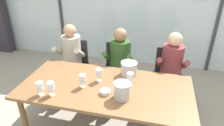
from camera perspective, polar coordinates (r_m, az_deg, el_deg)
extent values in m
plane|color=#9E9384|center=(3.79, 2.38, -7.39)|extent=(14.00, 14.00, 0.00)
cube|color=silver|center=(4.38, 6.05, 15.96)|extent=(7.35, 0.03, 2.60)
cube|color=#38383D|center=(4.87, -14.48, 16.45)|extent=(0.06, 0.06, 2.60)
cube|color=#38383D|center=(4.45, 28.19, 13.14)|extent=(0.06, 0.06, 2.60)
cube|color=brown|center=(2.59, -1.87, -6.84)|extent=(2.15, 1.01, 0.04)
cylinder|color=brown|center=(2.92, -23.54, -14.00)|extent=(0.07, 0.07, 0.69)
cylinder|color=brown|center=(3.44, -15.84, -5.67)|extent=(0.07, 0.07, 0.69)
cylinder|color=brown|center=(3.08, 18.48, -10.40)|extent=(0.07, 0.07, 0.69)
cube|color=#232328|center=(3.61, -10.83, -1.18)|extent=(0.47, 0.47, 0.03)
cube|color=#232328|center=(3.68, -10.06, 3.34)|extent=(0.42, 0.06, 0.42)
cylinder|color=#232328|center=(3.65, -14.34, -5.60)|extent=(0.04, 0.04, 0.45)
cylinder|color=#232328|center=(3.52, -8.65, -6.34)|extent=(0.04, 0.04, 0.45)
cylinder|color=#232328|center=(3.94, -12.17, -2.66)|extent=(0.04, 0.04, 0.45)
cylinder|color=#232328|center=(3.82, -6.87, -3.23)|extent=(0.04, 0.04, 0.45)
cube|color=#232328|center=(3.43, 1.47, -2.28)|extent=(0.50, 0.50, 0.03)
cube|color=#232328|center=(3.50, 1.78, 2.50)|extent=(0.42, 0.09, 0.42)
cylinder|color=#232328|center=(3.41, -2.05, -7.18)|extent=(0.04, 0.04, 0.45)
cylinder|color=#232328|center=(3.39, 4.39, -7.54)|extent=(0.04, 0.04, 0.45)
cylinder|color=#232328|center=(3.73, -1.25, -3.87)|extent=(0.04, 0.04, 0.45)
cylinder|color=#232328|center=(3.71, 4.61, -4.18)|extent=(0.04, 0.04, 0.45)
cube|color=#232328|center=(3.36, 15.73, -4.05)|extent=(0.50, 0.50, 0.03)
cube|color=#232328|center=(3.43, 15.71, 0.86)|extent=(0.42, 0.10, 0.42)
cylinder|color=#232328|center=(3.31, 12.43, -9.20)|extent=(0.04, 0.04, 0.45)
cylinder|color=#232328|center=(3.38, 18.91, -9.28)|extent=(0.04, 0.04, 0.45)
cylinder|color=#232328|center=(3.62, 11.84, -5.61)|extent=(0.04, 0.04, 0.45)
cylinder|color=#232328|center=(3.68, 17.74, -5.76)|extent=(0.04, 0.04, 0.45)
cylinder|color=#B7AD9E|center=(3.53, -11.28, 3.45)|extent=(0.33, 0.33, 0.52)
sphere|color=tan|center=(3.41, -11.82, 8.89)|extent=(0.21, 0.21, 0.21)
cube|color=#47423D|center=(3.52, -13.44, -1.64)|extent=(0.15, 0.40, 0.13)
cube|color=#47423D|center=(3.45, -10.72, -1.94)|extent=(0.15, 0.40, 0.13)
cylinder|color=#47423D|center=(3.50, -14.29, -6.90)|extent=(0.10, 0.10, 0.48)
cylinder|color=#47423D|center=(3.43, -11.55, -7.32)|extent=(0.10, 0.10, 0.48)
cylinder|color=#B7AD9E|center=(3.50, -14.92, 3.25)|extent=(0.09, 0.33, 0.26)
cylinder|color=#B7AD9E|center=(3.36, -9.06, 2.79)|extent=(0.09, 0.33, 0.26)
cylinder|color=#2D5123|center=(3.28, 2.25, 2.07)|extent=(0.32, 0.32, 0.52)
sphere|color=#936B4C|center=(3.15, 2.37, 7.90)|extent=(0.21, 0.21, 0.21)
cube|color=#47423D|center=(3.25, -0.13, -3.37)|extent=(0.13, 0.40, 0.13)
cube|color=#47423D|center=(3.22, 2.98, -3.77)|extent=(0.13, 0.40, 0.13)
cylinder|color=#47423D|center=(3.24, -1.01, -9.07)|extent=(0.10, 0.10, 0.48)
cylinder|color=#47423D|center=(3.20, 2.15, -9.54)|extent=(0.10, 0.10, 0.48)
cylinder|color=#2D5123|center=(3.21, -1.51, 1.95)|extent=(0.08, 0.32, 0.26)
cylinder|color=#2D5123|center=(3.14, 5.19, 1.21)|extent=(0.08, 0.32, 0.26)
cylinder|color=brown|center=(3.24, 16.50, 0.50)|extent=(0.32, 0.32, 0.52)
sphere|color=#DBAD89|center=(3.10, 17.36, 6.34)|extent=(0.21, 0.21, 0.21)
cube|color=#47423D|center=(3.19, 14.32, -5.08)|extent=(0.13, 0.40, 0.13)
cube|color=#47423D|center=(3.20, 17.53, -5.42)|extent=(0.13, 0.40, 0.13)
cylinder|color=#47423D|center=(3.17, 13.69, -10.94)|extent=(0.10, 0.10, 0.48)
cylinder|color=#47423D|center=(3.18, 16.98, -11.27)|extent=(0.10, 0.10, 0.48)
cylinder|color=brown|center=(3.11, 13.12, 0.34)|extent=(0.08, 0.32, 0.26)
cylinder|color=brown|center=(3.14, 20.03, -0.44)|extent=(0.08, 0.32, 0.26)
cylinder|color=#B7B7BC|center=(2.32, 2.88, -7.79)|extent=(0.19, 0.19, 0.20)
torus|color=silver|center=(2.27, 2.93, -5.78)|extent=(0.20, 0.20, 0.01)
cylinder|color=#B7B7BC|center=(2.77, 4.76, -1.63)|extent=(0.22, 0.22, 0.18)
torus|color=silver|center=(2.73, 4.83, 0.05)|extent=(0.23, 0.23, 0.01)
cylinder|color=silver|center=(2.43, -1.90, -8.13)|extent=(0.12, 0.12, 0.05)
cylinder|color=silver|center=(2.56, -19.24, -8.35)|extent=(0.07, 0.07, 0.00)
cylinder|color=silver|center=(2.54, -19.37, -7.62)|extent=(0.01, 0.01, 0.07)
cylinder|color=silver|center=(2.50, -19.68, -6.02)|extent=(0.08, 0.08, 0.09)
cylinder|color=maroon|center=(2.51, -19.58, -6.53)|extent=(0.07, 0.07, 0.04)
cylinder|color=silver|center=(2.59, -8.09, -6.56)|extent=(0.07, 0.07, 0.00)
cylinder|color=silver|center=(2.56, -8.15, -5.83)|extent=(0.01, 0.01, 0.07)
cylinder|color=silver|center=(2.52, -8.28, -4.22)|extent=(0.08, 0.08, 0.09)
cylinder|color=maroon|center=(2.53, -8.23, -4.73)|extent=(0.07, 0.07, 0.04)
cylinder|color=silver|center=(2.60, 4.99, -6.15)|extent=(0.07, 0.07, 0.00)
cylinder|color=silver|center=(2.58, 5.03, -5.42)|extent=(0.01, 0.01, 0.07)
cylinder|color=silver|center=(2.53, 5.10, -3.80)|extent=(0.08, 0.08, 0.09)
cylinder|color=silver|center=(2.68, -3.58, -4.95)|extent=(0.07, 0.07, 0.00)
cylinder|color=silver|center=(2.66, -3.61, -4.23)|extent=(0.01, 0.01, 0.07)
cylinder|color=silver|center=(2.62, -3.66, -2.65)|extent=(0.08, 0.08, 0.09)
cylinder|color=maroon|center=(2.63, -3.64, -3.15)|extent=(0.07, 0.07, 0.04)
cylinder|color=silver|center=(2.52, -16.49, -8.54)|extent=(0.07, 0.07, 0.00)
cylinder|color=silver|center=(2.50, -16.61, -7.81)|extent=(0.01, 0.01, 0.07)
cylinder|color=silver|center=(2.45, -16.88, -6.19)|extent=(0.08, 0.08, 0.09)
cylinder|color=maroon|center=(2.47, -16.79, -6.70)|extent=(0.07, 0.07, 0.04)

